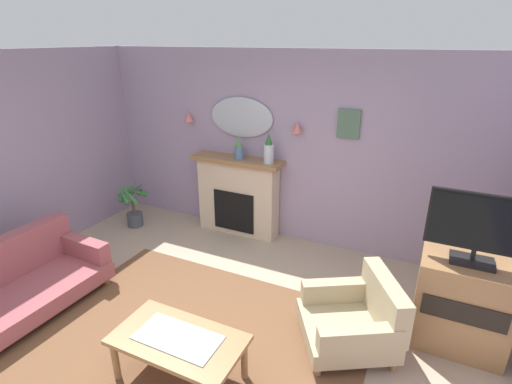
{
  "coord_description": "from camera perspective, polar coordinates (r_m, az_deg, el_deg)",
  "views": [
    {
      "loc": [
        1.84,
        -2.21,
        2.74
      ],
      "look_at": [
        0.1,
        1.42,
        1.14
      ],
      "focal_mm": 27.27,
      "sensor_mm": 36.0,
      "label": 1
    }
  ],
  "objects": [
    {
      "name": "floor",
      "position": [
        4.01,
        -11.06,
        -23.03
      ],
      "size": [
        6.66,
        6.25,
        0.1
      ],
      "primitive_type": "cube",
      "color": "tan",
      "rests_on": "ground"
    },
    {
      "name": "wall_back",
      "position": [
        5.41,
        4.74,
        6.27
      ],
      "size": [
        6.66,
        0.1,
        2.63
      ],
      "primitive_type": "cube",
      "color": "#9E8CA8",
      "rests_on": "ground"
    },
    {
      "name": "patterned_rug",
      "position": [
        4.08,
        -9.37,
        -20.79
      ],
      "size": [
        3.2,
        2.4,
        0.01
      ],
      "primitive_type": "cube",
      "color": "brown",
      "rests_on": "ground"
    },
    {
      "name": "fireplace",
      "position": [
        5.73,
        -2.69,
        -0.65
      ],
      "size": [
        1.36,
        0.36,
        1.16
      ],
      "color": "beige",
      "rests_on": "ground"
    },
    {
      "name": "mantel_vase_right",
      "position": [
        5.45,
        -2.49,
        6.31
      ],
      "size": [
        0.13,
        0.13,
        0.33
      ],
      "color": "#4C7093",
      "rests_on": "fireplace"
    },
    {
      "name": "mantel_vase_centre",
      "position": [
        5.25,
        1.87,
        6.16
      ],
      "size": [
        0.14,
        0.14,
        0.42
      ],
      "color": "silver",
      "rests_on": "fireplace"
    },
    {
      "name": "wall_mirror",
      "position": [
        5.52,
        -2.19,
        10.87
      ],
      "size": [
        0.96,
        0.06,
        0.56
      ],
      "primitive_type": "ellipsoid",
      "color": "#B2BCC6"
    },
    {
      "name": "wall_sconce_left",
      "position": [
        5.93,
        -9.85,
        10.82
      ],
      "size": [
        0.14,
        0.14,
        0.14
      ],
      "primitive_type": "cone",
      "color": "#D17066"
    },
    {
      "name": "wall_sconce_right",
      "position": [
        5.15,
        6.08,
        9.41
      ],
      "size": [
        0.14,
        0.14,
        0.14
      ],
      "primitive_type": "cone",
      "color": "#D17066"
    },
    {
      "name": "framed_picture",
      "position": [
        5.02,
        13.45,
        9.67
      ],
      "size": [
        0.28,
        0.03,
        0.36
      ],
      "primitive_type": "cube",
      "color": "#4C6B56"
    },
    {
      "name": "coffee_table",
      "position": [
        3.52,
        -11.31,
        -20.91
      ],
      "size": [
        1.1,
        0.6,
        0.45
      ],
      "color": "olive",
      "rests_on": "ground"
    },
    {
      "name": "floral_couch",
      "position": [
        4.92,
        -31.81,
        -11.46
      ],
      "size": [
        0.91,
        1.74,
        0.76
      ],
      "color": "#934C51",
      "rests_on": "ground"
    },
    {
      "name": "armchair_by_coffee_table",
      "position": [
        3.94,
        14.54,
        -17.42
      ],
      "size": [
        1.11,
        1.1,
        0.71
      ],
      "color": "tan",
      "rests_on": "ground"
    },
    {
      "name": "tv_cabinet",
      "position": [
        4.21,
        27.9,
        -14.21
      ],
      "size": [
        0.8,
        0.57,
        0.9
      ],
      "color": "olive",
      "rests_on": "ground"
    },
    {
      "name": "tv_flatscreen",
      "position": [
        3.82,
        29.98,
        -4.52
      ],
      "size": [
        0.84,
        0.24,
        0.65
      ],
      "color": "black",
      "rests_on": "tv_cabinet"
    },
    {
      "name": "potted_plant_small_fern",
      "position": [
        6.26,
        -17.63,
        -1.48
      ],
      "size": [
        0.48,
        0.47,
        0.74
      ],
      "color": "#474C56",
      "rests_on": "ground"
    }
  ]
}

